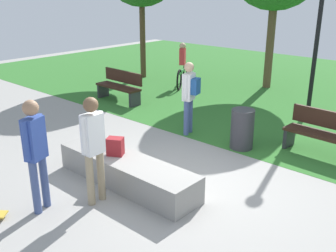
# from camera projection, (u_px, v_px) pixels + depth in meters

# --- Properties ---
(ground_plane) EXTENTS (28.00, 28.00, 0.00)m
(ground_plane) POSITION_uv_depth(u_px,v_px,m) (185.00, 181.00, 7.02)
(ground_plane) COLOR gray
(concrete_ledge) EXTENTS (2.86, 0.73, 0.47)m
(concrete_ledge) POSITION_uv_depth(u_px,v_px,m) (127.00, 171.00, 6.84)
(concrete_ledge) COLOR gray
(concrete_ledge) RESTS_ON ground_plane
(backpack_on_ledge) EXTENTS (0.34, 0.31, 0.32)m
(backpack_on_ledge) POSITION_uv_depth(u_px,v_px,m) (115.00, 146.00, 6.88)
(backpack_on_ledge) COLOR maroon
(backpack_on_ledge) RESTS_ON concrete_ledge
(skater_performing_trick) EXTENTS (0.23, 0.43, 1.75)m
(skater_performing_trick) POSITION_uv_depth(u_px,v_px,m) (93.00, 143.00, 6.01)
(skater_performing_trick) COLOR tan
(skater_performing_trick) RESTS_ON ground_plane
(skater_watching) EXTENTS (0.30, 0.41, 1.77)m
(skater_watching) POSITION_uv_depth(u_px,v_px,m) (35.00, 147.00, 5.78)
(skater_watching) COLOR #3F5184
(skater_watching) RESTS_ON ground_plane
(park_bench_by_oak) EXTENTS (1.61, 0.51, 0.91)m
(park_bench_by_oak) POSITION_uv_depth(u_px,v_px,m) (120.00, 85.00, 11.73)
(park_bench_by_oak) COLOR #331E14
(park_bench_by_oak) RESTS_ON ground_plane
(park_bench_near_path) EXTENTS (1.62, 0.54, 0.91)m
(park_bench_near_path) POSITION_uv_depth(u_px,v_px,m) (325.00, 133.00, 7.93)
(park_bench_near_path) COLOR #331E14
(park_bench_near_path) RESTS_ON ground_plane
(lamp_post) EXTENTS (0.28, 0.28, 4.86)m
(lamp_post) POSITION_uv_depth(u_px,v_px,m) (322.00, 2.00, 10.12)
(lamp_post) COLOR black
(lamp_post) RESTS_ON ground_plane
(trash_bin) EXTENTS (0.49, 0.49, 0.86)m
(trash_bin) POSITION_uv_depth(u_px,v_px,m) (242.00, 129.00, 8.31)
(trash_bin) COLOR #333338
(trash_bin) RESTS_ON ground_plane
(pedestrian_with_backpack) EXTENTS (0.40, 0.42, 1.69)m
(pedestrian_with_backpack) POSITION_uv_depth(u_px,v_px,m) (190.00, 92.00, 8.92)
(pedestrian_with_backpack) COLOR #3F5184
(pedestrian_with_backpack) RESTS_ON ground_plane
(cyclist_on_bicycle) EXTENTS (0.93, 1.62, 1.52)m
(cyclist_on_bicycle) POSITION_uv_depth(u_px,v_px,m) (182.00, 68.00, 13.47)
(cyclist_on_bicycle) COLOR black
(cyclist_on_bicycle) RESTS_ON ground_plane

